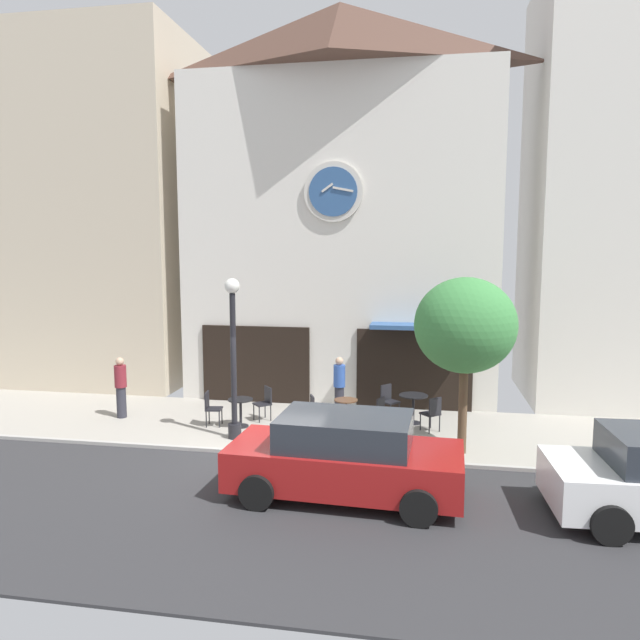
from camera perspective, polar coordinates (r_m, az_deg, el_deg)
The scene contains 17 objects.
ground_plane at distance 13.01m, azimuth -6.16°, elevation -13.94°, with size 29.28×10.27×0.13m.
clock_building at distance 18.12m, azimuth 1.87°, elevation 11.49°, with size 9.40×3.47×11.73m.
neighbor_building_left at distance 22.16m, azimuth -20.09°, elevation 9.71°, with size 6.29×4.84×11.65m.
street_lamp at distance 14.30m, azimuth -8.40°, elevation -3.68°, with size 0.36×0.36×3.91m.
street_tree at distance 13.38m, azimuth 13.91°, elevation -0.57°, with size 2.25×2.03×3.99m.
cafe_table_leftmost at distance 15.52m, azimuth -7.71°, elevation -8.45°, with size 0.65×0.65×0.74m.
cafe_table_center_right at distance 15.31m, azimuth 2.52°, elevation -8.65°, with size 0.61×0.61×0.75m.
cafe_table_center at distance 15.84m, azimuth 9.04°, elevation -7.92°, with size 0.75×0.75×0.77m.
cafe_chair_corner at distance 15.01m, azimuth 5.56°, elevation -8.84°, with size 0.53×0.53×0.90m.
cafe_chair_mid_row at distance 15.10m, azimuth -0.39°, elevation -8.70°, with size 0.52×0.52×0.90m.
cafe_chair_right_end at distance 16.04m, azimuth -5.37°, elevation -7.80°, with size 0.56×0.56×0.90m.
cafe_chair_left_end at distance 15.22m, azimuth 10.85°, elevation -8.71°, with size 0.56×0.56×0.90m.
cafe_chair_near_lamp at distance 16.31m, azimuth 6.65°, elevation -7.57°, with size 0.57×0.57×0.90m.
cafe_chair_outer at distance 15.72m, azimuth -10.55°, elevation -8.19°, with size 0.45×0.45×0.90m.
pedestrian_maroon at distance 17.01m, azimuth -18.76°, elevation -6.13°, with size 0.45×0.45×1.67m.
pedestrian_blue at distance 16.17m, azimuth 1.88°, elevation -6.43°, with size 0.45×0.45×1.67m.
parked_car_red at distance 11.22m, azimuth 2.44°, elevation -13.12°, with size 4.39×2.20×1.55m.
Camera 1 is at (3.42, -12.30, 4.62)m, focal length 32.99 mm.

